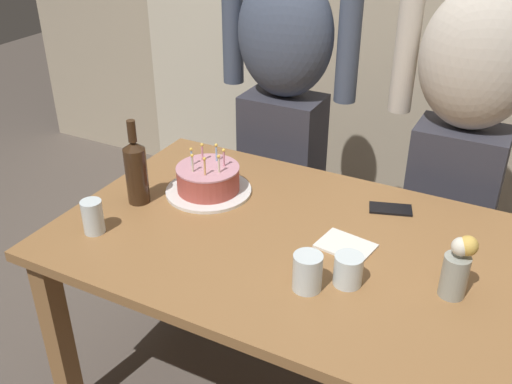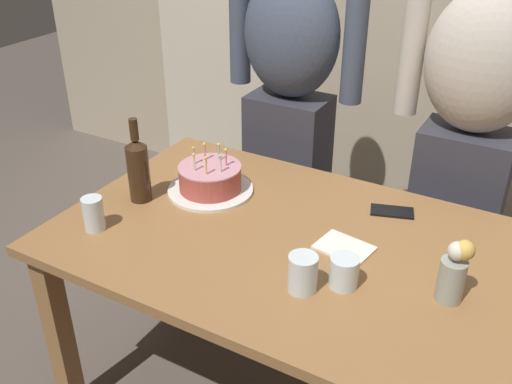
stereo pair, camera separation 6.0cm
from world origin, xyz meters
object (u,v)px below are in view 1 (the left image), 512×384
person_man_bearded (283,106)px  person_woman_cardigan (463,139)px  cell_phone (391,209)px  water_glass_far (307,272)px  flower_vase (458,267)px  wine_bottle (136,170)px  water_glass_side (93,217)px  birthday_cake (208,181)px  napkin_stack (346,246)px  water_glass_near (348,270)px

person_man_bearded → person_woman_cardigan: 0.75m
cell_phone → person_woman_cardigan: bearing=52.4°
water_glass_far → flower_vase: bearing=23.5°
wine_bottle → person_man_bearded: size_ratio=0.18×
water_glass_side → flower_vase: (1.09, 0.21, 0.04)m
water_glass_side → person_woman_cardigan: (0.95, 0.98, 0.08)m
birthday_cake → person_man_bearded: size_ratio=0.19×
cell_phone → person_woman_cardigan: person_woman_cardigan is taller
wine_bottle → person_woman_cardigan: (0.95, 0.76, 0.01)m
napkin_stack → person_man_bearded: (-0.54, 0.69, 0.13)m
person_woman_cardigan → napkin_stack: bearing=73.5°
water_glass_far → person_man_bearded: 1.06m
person_man_bearded → water_glass_far: bearing=118.9°
water_glass_near → napkin_stack: 0.18m
napkin_stack → person_woman_cardigan: (0.20, 0.69, 0.13)m
water_glass_side → person_man_bearded: person_man_bearded is taller
water_glass_near → cell_phone: size_ratio=0.64×
person_woman_cardigan → water_glass_near: bearing=80.7°
wine_bottle → flower_vase: size_ratio=1.60×
flower_vase → birthday_cake: bearing=168.7°
wine_bottle → napkin_stack: size_ratio=1.84×
birthday_cake → napkin_stack: bearing=-10.0°
water_glass_far → cell_phone: 0.53m
person_man_bearded → water_glass_near: bearing=125.3°
water_glass_side → flower_vase: flower_vase is taller
cell_phone → water_glass_side: bearing=-162.7°
water_glass_near → flower_vase: flower_vase is taller
water_glass_side → flower_vase: 1.11m
birthday_cake → water_glass_side: bearing=-115.8°
napkin_stack → person_woman_cardigan: size_ratio=0.10×
water_glass_far → person_woman_cardigan: person_woman_cardigan is taller
water_glass_far → wine_bottle: wine_bottle is taller
water_glass_near → wine_bottle: wine_bottle is taller
birthday_cake → person_man_bearded: person_man_bearded is taller
person_woman_cardigan → wine_bottle: bearing=38.7°
water_glass_near → flower_vase: (0.27, 0.09, 0.05)m
water_glass_far → person_man_bearded: bearing=118.9°
water_glass_side → napkin_stack: (0.75, 0.29, -0.05)m
person_man_bearded → flower_vase: bearing=138.8°
water_glass_near → water_glass_side: 0.82m
birthday_cake → person_woman_cardigan: 0.97m
water_glass_near → person_man_bearded: 1.05m
water_glass_near → flower_vase: size_ratio=0.48×
water_glass_near → wine_bottle: (-0.81, 0.10, 0.08)m
water_glass_far → person_man_bearded: person_man_bearded is taller
cell_phone → napkin_stack: size_ratio=0.87×
water_glass_side → person_man_bearded: bearing=78.1°
water_glass_near → napkin_stack: (-0.06, 0.17, -0.04)m
flower_vase → napkin_stack: bearing=166.5°
person_man_bearded → person_woman_cardigan: same height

